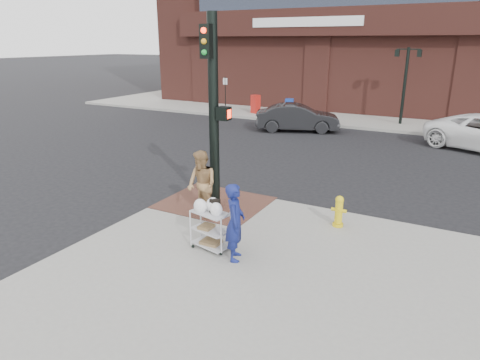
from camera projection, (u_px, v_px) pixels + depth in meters
The scene contains 12 objects.
ground at pixel (216, 223), 10.98m from camera, with size 220.00×220.00×0.00m, color black.
brick_curb_ramp at pixel (214, 203), 11.96m from camera, with size 2.80×2.40×0.01m, color #4E2A24.
lamp_post at pixel (405, 77), 22.63m from camera, with size 1.32×0.22×4.00m.
parking_sign at pixel (225, 94), 26.98m from camera, with size 0.05×0.05×2.20m, color black.
traffic_signal_pole at pixel (214, 108), 10.96m from camera, with size 0.61×0.51×5.00m.
woman_blue at pixel (235, 222), 8.65m from camera, with size 0.60×0.39×1.64m, color navy.
pedestrian_tan at pixel (202, 185), 10.75m from camera, with size 0.84×0.66×1.73m, color #9B7549.
sedan_dark at pixel (297, 118), 22.00m from camera, with size 1.48×4.24×1.40m, color black.
utility_cart at pixel (211, 226), 9.18m from camera, with size 0.91×0.63×1.15m.
fire_hydrant at pixel (339, 211), 10.33m from camera, with size 0.37×0.26×0.79m.
newsbox_red at pixel (256, 104), 26.65m from camera, with size 0.47×0.43×1.12m, color #AD1A13.
newsbox_blue at pixel (289, 108), 25.18m from camera, with size 0.46×0.41×1.09m, color navy.
Camera 1 is at (5.36, -8.57, 4.46)m, focal length 32.00 mm.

